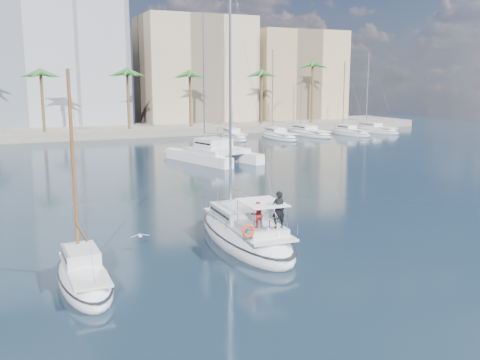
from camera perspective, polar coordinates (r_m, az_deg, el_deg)
name	(u,v)px	position (r m, az deg, el deg)	size (l,w,h in m)	color
ground	(234,241)	(29.90, -0.66, -6.48)	(160.00, 160.00, 0.00)	black
quay	(83,132)	(88.38, -16.44, 4.92)	(120.00, 14.00, 1.20)	gray
building_beige	(195,73)	(101.85, -4.83, 11.32)	(20.00, 14.00, 20.00)	tan
building_tan_right	(294,78)	(108.25, 5.78, 10.74)	(18.00, 12.00, 18.00)	tan
palm_centre	(83,69)	(84.04, -16.43, 11.27)	(3.60, 3.60, 12.30)	brown
palm_right	(285,71)	(94.76, 4.83, 11.54)	(3.60, 3.60, 12.30)	brown
main_sloop	(245,233)	(29.44, 0.54, -5.72)	(3.76, 10.66, 15.65)	white
small_sloop	(84,277)	(24.54, -16.31, -9.88)	(2.27, 6.88, 9.84)	white
catamaran	(214,151)	(58.37, -2.78, 3.09)	(8.16, 11.83, 15.84)	white
seagull	(140,236)	(28.57, -10.62, -5.87)	(1.01, 0.43, 0.19)	silver
moored_yacht_a	(234,139)	(80.13, -0.70, 4.38)	(2.72, 9.35, 11.90)	white
moored_yacht_b	(278,139)	(81.11, 4.10, 4.43)	(3.14, 10.78, 13.72)	white
moored_yacht_c	(309,136)	(86.03, 7.32, 4.72)	(3.55, 12.21, 15.54)	white
moored_yacht_d	(350,135)	(87.91, 11.64, 4.72)	(2.72, 9.35, 11.90)	white
moored_yacht_e	(375,132)	(93.37, 14.20, 4.95)	(3.14, 10.78, 13.72)	white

